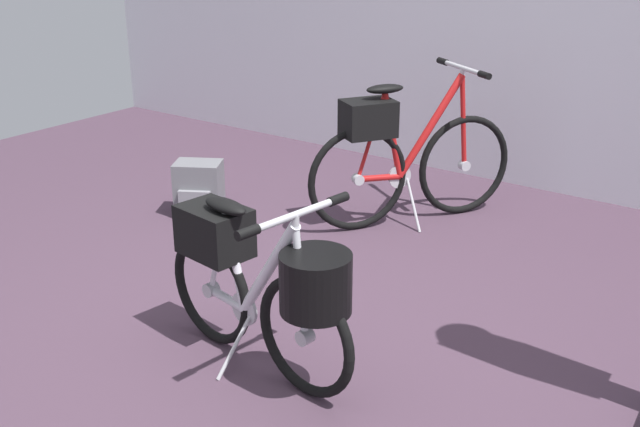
% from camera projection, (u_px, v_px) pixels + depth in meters
% --- Properties ---
extents(ground_plane, '(7.76, 7.76, 0.00)m').
position_uv_depth(ground_plane, '(287.00, 362.00, 3.09)').
color(ground_plane, '#473342').
extents(folding_bike_foreground, '(1.02, 0.53, 0.73)m').
position_uv_depth(folding_bike_foreground, '(262.00, 279.00, 2.91)').
color(folding_bike_foreground, black).
rests_on(folding_bike_foreground, ground_plane).
extents(display_bike_left, '(0.75, 1.11, 0.90)m').
position_uv_depth(display_bike_left, '(402.00, 154.00, 4.34)').
color(display_bike_left, black).
rests_on(display_bike_left, ground_plane).
extents(backpack_on_floor, '(0.33, 0.31, 0.33)m').
position_uv_depth(backpack_on_floor, '(199.00, 189.00, 4.56)').
color(backpack_on_floor, slate).
rests_on(backpack_on_floor, ground_plane).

